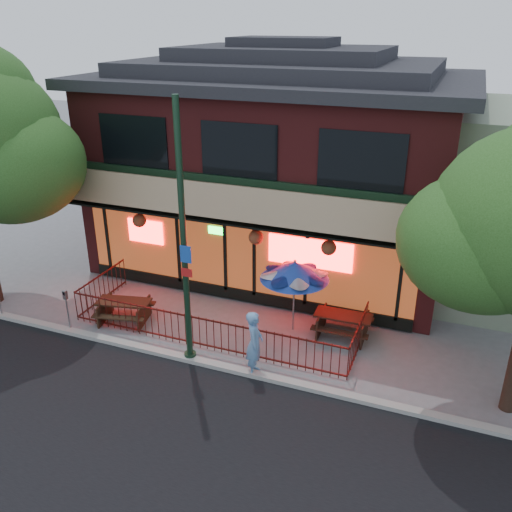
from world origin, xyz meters
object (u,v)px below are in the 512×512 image
Objects in this scene: parking_meter_near at (67,304)px; picnic_table_left at (124,308)px; pedestrian at (255,343)px; street_light at (184,253)px; patio_umbrella at (295,271)px; picnic_table_right at (343,322)px.

picnic_table_left is at bearing 42.94° from parking_meter_near.
pedestrian is at bearing -12.64° from picnic_table_left.
street_light is at bearing -21.36° from picnic_table_left.
patio_umbrella is (4.96, 1.38, 1.49)m from picnic_table_left.
street_light reaches higher than picnic_table_left.
patio_umbrella is 2.66m from pedestrian.
pedestrian is at bearing -123.50° from picnic_table_right.
picnic_table_left is at bearing -164.41° from patio_umbrella.
street_light is 3.50m from patio_umbrella.
patio_umbrella is (2.14, 2.49, -1.20)m from street_light.
street_light is 4.05m from picnic_table_left.
picnic_table_left is at bearing 158.64° from street_light.
patio_umbrella reaches higher than picnic_table_right.
pedestrian is at bearing -96.60° from patio_umbrella.
street_light is 3.79× the size of picnic_table_left.
patio_umbrella is at bearing -172.69° from picnic_table_right.
parking_meter_near is (-6.15, -2.49, -1.03)m from patio_umbrella.
street_light is 3.87× the size of pedestrian.
parking_meter_near is (-5.87, -0.05, 0.01)m from pedestrian.
pedestrian is (1.86, 0.05, -2.24)m from street_light.
patio_umbrella is 6.71m from parking_meter_near.
picnic_table_right is at bearing 13.76° from picnic_table_left.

